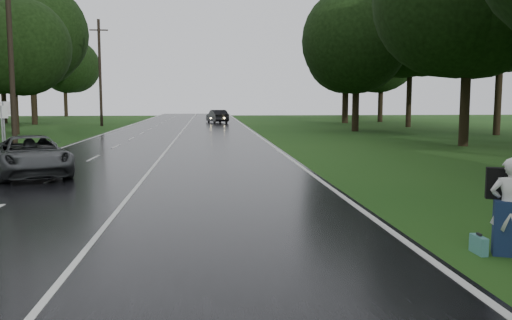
{
  "coord_description": "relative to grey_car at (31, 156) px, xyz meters",
  "views": [
    {
      "loc": [
        2.17,
        -10.54,
        2.67
      ],
      "look_at": [
        3.4,
        3.28,
        1.1
      ],
      "focal_mm": 37.6,
      "sensor_mm": 36.0,
      "label": 1
    }
  ],
  "objects": [
    {
      "name": "road_sign_a",
      "position": [
        -3.23,
        6.23,
        -0.73
      ],
      "size": [
        0.57,
        0.1,
        2.39
      ],
      "primitive_type": null,
      "color": "white",
      "rests_on": "ground"
    },
    {
      "name": "tree_right_d",
      "position": [
        20.77,
        10.43,
        -0.73
      ],
      "size": [
        9.43,
        9.43,
        14.73
      ],
      "primitive_type": null,
      "color": "black",
      "rests_on": "ground"
    },
    {
      "name": "tree_right_f",
      "position": [
        21.71,
        40.96,
        -0.73
      ],
      "size": [
        8.54,
        8.54,
        13.34
      ],
      "primitive_type": null,
      "color": "black",
      "rests_on": "ground"
    },
    {
      "name": "far_car",
      "position": [
        7.17,
        41.48,
        0.05
      ],
      "size": [
        2.59,
        4.69,
        1.47
      ],
      "primitive_type": "imported",
      "rotation": [
        0.0,
        0.0,
        3.39
      ],
      "color": "black",
      "rests_on": "road"
    },
    {
      "name": "tree_left_e",
      "position": [
        -8.68,
        23.69,
        -0.73
      ],
      "size": [
        7.39,
        7.39,
        11.55
      ],
      "primitive_type": null,
      "color": "black",
      "rests_on": "ground"
    },
    {
      "name": "utility_pole_mid",
      "position": [
        -4.53,
        11.53,
        -0.73
      ],
      "size": [
        1.8,
        0.28,
        10.73
      ],
      "primitive_type": null,
      "color": "black",
      "rests_on": "ground"
    },
    {
      "name": "tree_right_e",
      "position": [
        18.54,
        25.26,
        -0.73
      ],
      "size": [
        8.07,
        8.07,
        12.6
      ],
      "primitive_type": null,
      "color": "black",
      "rests_on": "ground"
    },
    {
      "name": "ground",
      "position": [
        3.97,
        -8.59,
        -0.73
      ],
      "size": [
        160.0,
        160.0,
        0.0
      ],
      "primitive_type": "plane",
      "color": "#214815",
      "rests_on": "ground"
    },
    {
      "name": "grey_car",
      "position": [
        0.0,
        0.0,
        0.0
      ],
      "size": [
        4.09,
        5.45,
        1.38
      ],
      "primitive_type": "imported",
      "rotation": [
        0.0,
        0.0,
        0.42
      ],
      "color": "#434648",
      "rests_on": "road"
    },
    {
      "name": "lane_center",
      "position": [
        3.97,
        11.41,
        -0.68
      ],
      "size": [
        0.12,
        140.0,
        0.01
      ],
      "primitive_type": "cube",
      "color": "silver",
      "rests_on": "road"
    },
    {
      "name": "road_sign_b",
      "position": [
        -3.23,
        6.48,
        -0.73
      ],
      "size": [
        0.62,
        0.1,
        2.58
      ],
      "primitive_type": null,
      "color": "white",
      "rests_on": "ground"
    },
    {
      "name": "utility_pole_far",
      "position": [
        -4.53,
        35.95,
        -0.73
      ],
      "size": [
        1.8,
        0.28,
        10.53
      ],
      "primitive_type": null,
      "color": "black",
      "rests_on": "ground"
    },
    {
      "name": "tree_left_f",
      "position": [
        -12.35,
        40.12,
        -0.73
      ],
      "size": [
        11.11,
        11.11,
        17.36
      ],
      "primitive_type": null,
      "color": "black",
      "rests_on": "ground"
    },
    {
      "name": "road",
      "position": [
        3.97,
        11.41,
        -0.71
      ],
      "size": [
        12.0,
        140.0,
        0.04
      ],
      "primitive_type": "cube",
      "color": "black",
      "rests_on": "ground"
    },
    {
      "name": "suitcase",
      "position": [
        10.81,
        -10.43,
        -0.57
      ],
      "size": [
        0.13,
        0.45,
        0.32
      ],
      "primitive_type": "cube",
      "rotation": [
        0.0,
        0.0,
        0.01
      ],
      "color": "teal",
      "rests_on": "ground"
    },
    {
      "name": "hitchhiker",
      "position": [
        11.25,
        -10.54,
        0.06
      ],
      "size": [
        0.73,
        0.7,
        1.7
      ],
      "color": "silver",
      "rests_on": "ground"
    }
  ]
}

